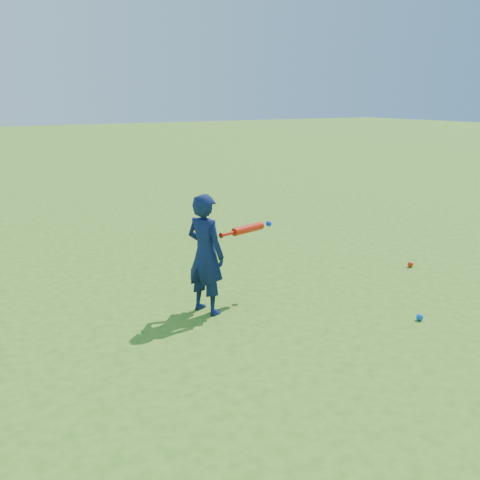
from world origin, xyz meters
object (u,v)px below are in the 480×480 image
at_px(ground_ball_blue, 420,317).
at_px(bat_swing, 250,228).
at_px(child, 206,254).
at_px(ground_ball_red, 410,264).

bearing_deg(ground_ball_blue, bat_swing, 129.11).
bearing_deg(child, bat_swing, -100.21).
bearing_deg(ground_ball_blue, child, 143.24).
relative_size(ground_ball_red, ground_ball_blue, 1.08).
distance_m(child, ground_ball_red, 3.06).
bearing_deg(bat_swing, child, 175.36).
xyz_separation_m(ground_ball_red, ground_ball_blue, (-1.27, -1.27, -0.00)).
bearing_deg(child, ground_ball_red, -110.91).
relative_size(ground_ball_red, bat_swing, 0.10).
xyz_separation_m(ground_ball_blue, bat_swing, (-1.14, 1.40, 0.76)).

